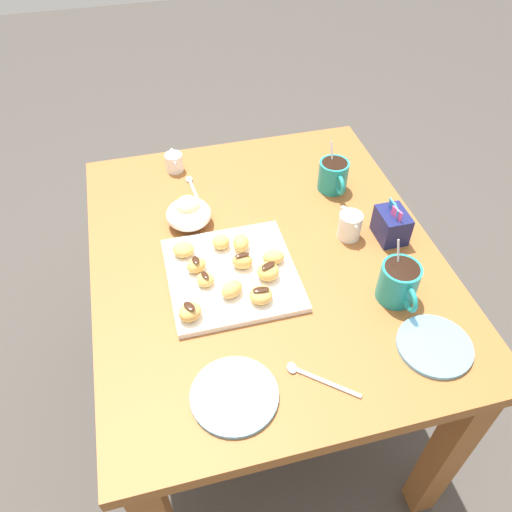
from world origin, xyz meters
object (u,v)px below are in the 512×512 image
(coffee_mug_teal_right, at_px, (399,282))
(beignet_5, at_px, (196,265))
(beignet_6, at_px, (221,242))
(beignet_0, at_px, (261,295))
(dining_table, at_px, (264,286))
(coffee_mug_teal_left, at_px, (333,175))
(saucer_sky_left, at_px, (234,396))
(beignet_2, at_px, (274,257))
(pastry_plate_square, at_px, (232,274))
(cream_pitcher_white, at_px, (350,224))
(ice_cream_bowl, at_px, (189,213))
(chocolate_sauce_pitcher, at_px, (174,161))
(beignet_7, at_px, (268,272))
(sugar_caddy, at_px, (391,225))
(saucer_sky_right, at_px, (434,346))
(beignet_10, at_px, (205,280))
(beignet_4, at_px, (232,289))
(beignet_8, at_px, (241,243))
(beignet_1, at_px, (242,261))
(beignet_9, at_px, (183,249))
(beignet_3, at_px, (190,312))

(coffee_mug_teal_right, distance_m, beignet_5, 0.47)
(beignet_6, bearing_deg, coffee_mug_teal_right, 55.75)
(beignet_0, bearing_deg, dining_table, 161.57)
(coffee_mug_teal_left, xyz_separation_m, beignet_6, (0.17, -0.36, -0.01))
(saucer_sky_left, height_order, beignet_2, beignet_2)
(coffee_mug_teal_left, bearing_deg, coffee_mug_teal_right, -0.00)
(coffee_mug_teal_left, distance_m, saucer_sky_left, 0.72)
(dining_table, relative_size, beignet_0, 19.16)
(pastry_plate_square, distance_m, cream_pitcher_white, 0.33)
(ice_cream_bowl, distance_m, beignet_6, 0.14)
(chocolate_sauce_pitcher, bearing_deg, beignet_7, 16.79)
(sugar_caddy, height_order, saucer_sky_right, sugar_caddy)
(saucer_sky_right, height_order, beignet_5, beignet_5)
(beignet_6, distance_m, beignet_10, 0.13)
(pastry_plate_square, bearing_deg, cream_pitcher_white, 101.46)
(beignet_5, relative_size, beignet_7, 0.91)
(dining_table, bearing_deg, beignet_0, -18.43)
(cream_pitcher_white, bearing_deg, beignet_5, -84.49)
(beignet_10, bearing_deg, beignet_5, -165.08)
(beignet_4, distance_m, beignet_8, 0.15)
(coffee_mug_teal_left, height_order, beignet_4, coffee_mug_teal_left)
(dining_table, relative_size, coffee_mug_teal_left, 7.69)
(saucer_sky_right, relative_size, beignet_6, 3.68)
(pastry_plate_square, height_order, beignet_5, beignet_5)
(coffee_mug_teal_right, bearing_deg, beignet_1, -117.24)
(cream_pitcher_white, bearing_deg, beignet_4, -68.50)
(beignet_4, bearing_deg, saucer_sky_right, 58.46)
(pastry_plate_square, distance_m, beignet_8, 0.09)
(beignet_8, bearing_deg, saucer_sky_right, 41.26)
(dining_table, distance_m, beignet_0, 0.23)
(saucer_sky_right, relative_size, beignet_0, 3.02)
(cream_pitcher_white, distance_m, beignet_9, 0.43)
(ice_cream_bowl, xyz_separation_m, saucer_sky_left, (0.53, 0.00, -0.03))
(pastry_plate_square, xyz_separation_m, beignet_9, (-0.09, -0.10, 0.02))
(beignet_2, height_order, beignet_9, same)
(ice_cream_bowl, distance_m, beignet_3, 0.33)
(beignet_0, distance_m, beignet_5, 0.18)
(dining_table, bearing_deg, chocolate_sauce_pitcher, -157.41)
(coffee_mug_teal_left, relative_size, sugar_caddy, 1.26)
(cream_pitcher_white, bearing_deg, beignet_7, -67.17)
(beignet_4, xyz_separation_m, beignet_10, (-0.05, -0.05, -0.00))
(beignet_0, relative_size, beignet_9, 1.01)
(beignet_2, xyz_separation_m, beignet_3, (0.12, -0.22, 0.00))
(beignet_6, bearing_deg, saucer_sky_right, 43.90)
(sugar_caddy, relative_size, beignet_9, 2.00)
(beignet_9, bearing_deg, dining_table, 80.71)
(beignet_5, bearing_deg, pastry_plate_square, 71.44)
(beignet_0, xyz_separation_m, beignet_10, (-0.08, -0.11, -0.00))
(pastry_plate_square, relative_size, saucer_sky_left, 1.73)
(saucer_sky_left, relative_size, saucer_sky_right, 1.09)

